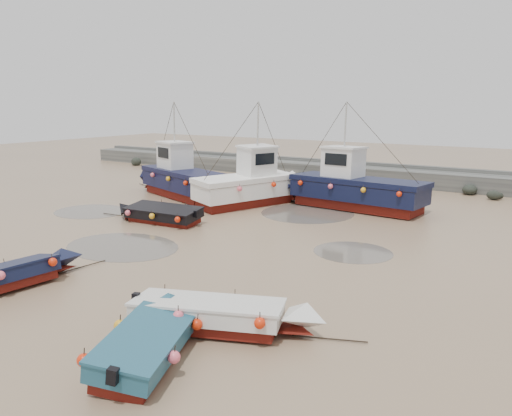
# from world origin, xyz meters

# --- Properties ---
(ground) EXTENTS (120.00, 120.00, 0.00)m
(ground) POSITION_xyz_m (0.00, 0.00, 0.00)
(ground) COLOR #927659
(ground) RESTS_ON ground
(seawall) EXTENTS (60.00, 4.92, 1.50)m
(seawall) POSITION_xyz_m (0.05, 21.99, 0.63)
(seawall) COLOR slate
(seawall) RESTS_ON ground
(puddle_a) EXTENTS (5.39, 5.39, 0.01)m
(puddle_a) POSITION_xyz_m (-2.73, -1.12, 0.00)
(puddle_a) COLOR #5C554B
(puddle_a) RESTS_ON ground
(puddle_b) EXTENTS (3.36, 3.36, 0.01)m
(puddle_b) POSITION_xyz_m (6.15, 3.54, 0.00)
(puddle_b) COLOR #5C554B
(puddle_b) RESTS_ON ground
(puddle_c) EXTENTS (4.33, 4.33, 0.01)m
(puddle_c) POSITION_xyz_m (-9.76, 2.92, 0.00)
(puddle_c) COLOR #5C554B
(puddle_c) RESTS_ON ground
(puddle_d) EXTENTS (5.29, 5.29, 0.01)m
(puddle_d) POSITION_xyz_m (1.06, 9.36, 0.00)
(puddle_d) COLOR #5C554B
(puddle_d) RESTS_ON ground
(dinghy_1) EXTENTS (2.31, 5.72, 1.43)m
(dinghy_1) POSITION_xyz_m (-2.08, -6.50, 0.55)
(dinghy_1) COLOR #66120B
(dinghy_1) RESTS_ON ground
(dinghy_2) EXTENTS (2.93, 5.43, 1.43)m
(dinghy_2) POSITION_xyz_m (5.26, -7.59, 0.55)
(dinghy_2) COLOR #66120B
(dinghy_2) RESTS_ON ground
(dinghy_3) EXTENTS (6.31, 3.30, 1.43)m
(dinghy_3) POSITION_xyz_m (5.88, -5.45, 0.54)
(dinghy_3) COLOR #66120B
(dinghy_3) RESTS_ON ground
(dinghy_4) EXTENTS (6.52, 2.33, 1.43)m
(dinghy_4) POSITION_xyz_m (-4.63, 3.17, 0.54)
(dinghy_4) COLOR #66120B
(dinghy_4) RESTS_ON ground
(cabin_boat_0) EXTENTS (10.00, 5.05, 6.22)m
(cabin_boat_0) POSITION_xyz_m (-8.78, 9.43, 1.34)
(cabin_boat_0) COLOR #66120B
(cabin_boat_0) RESTS_ON ground
(cabin_boat_1) EXTENTS (4.71, 9.34, 6.22)m
(cabin_boat_1) POSITION_xyz_m (-2.88, 9.65, 1.36)
(cabin_boat_1) COLOR #66120B
(cabin_boat_1) RESTS_ON ground
(cabin_boat_2) EXTENTS (11.14, 3.74, 6.22)m
(cabin_boat_2) POSITION_xyz_m (2.43, 11.95, 1.31)
(cabin_boat_2) COLOR #66120B
(cabin_boat_2) RESTS_ON ground
(person) EXTENTS (0.70, 0.58, 1.64)m
(person) POSITION_xyz_m (-3.38, 8.38, 0.00)
(person) COLOR #1A233C
(person) RESTS_ON ground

